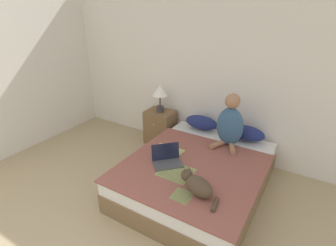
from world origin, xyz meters
TOP-DOWN VIEW (x-y plane):
  - wall_back at (0.00, 3.32)m, footprint 5.93×0.05m
  - wall_side at (-2.49, 1.65)m, footprint 0.05×4.30m
  - bed at (0.39, 2.27)m, footprint 1.58×1.96m
  - pillow_near at (0.05, 3.11)m, footprint 0.51×0.24m
  - pillow_far at (0.74, 3.11)m, footprint 0.51×0.24m
  - person_sitting at (0.57, 2.83)m, footprint 0.37×0.35m
  - cat_tabby at (0.64, 1.71)m, footprint 0.48×0.32m
  - laptop_open at (0.10, 2.01)m, footprint 0.42×0.42m
  - nightstand at (-0.68, 3.08)m, footprint 0.47×0.37m
  - table_lamp at (-0.68, 3.07)m, footprint 0.25×0.25m

SIDE VIEW (x-z plane):
  - bed at x=0.39m, z-range 0.00..0.44m
  - nightstand at x=-0.68m, z-range 0.00..0.58m
  - laptop_open at x=0.10m, z-range 0.38..0.59m
  - cat_tabby at x=0.64m, z-range 0.44..0.64m
  - pillow_near at x=0.05m, z-range 0.44..0.64m
  - pillow_far at x=0.74m, z-range 0.44..0.64m
  - person_sitting at x=0.57m, z-range 0.39..1.12m
  - table_lamp at x=-0.68m, z-range 0.68..1.13m
  - wall_back at x=0.00m, z-range 0.00..2.55m
  - wall_side at x=-2.49m, z-range 0.00..2.55m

